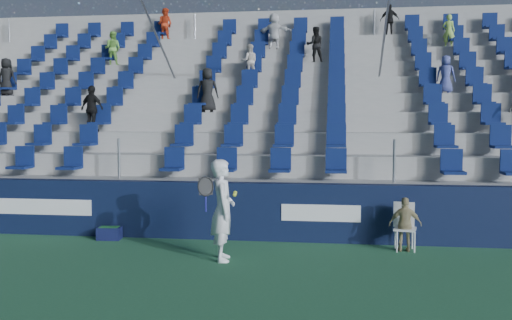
# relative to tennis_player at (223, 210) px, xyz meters

# --- Properties ---
(ground) EXTENTS (70.00, 70.00, 0.00)m
(ground) POSITION_rel_tennis_player_xyz_m (0.20, -1.34, -0.91)
(ground) COLOR #2C6741
(ground) RESTS_ON ground
(sponsor_wall) EXTENTS (24.00, 0.32, 1.20)m
(sponsor_wall) POSITION_rel_tennis_player_xyz_m (0.20, 1.81, -0.31)
(sponsor_wall) COLOR #0E1734
(sponsor_wall) RESTS_ON ground
(grandstand) EXTENTS (24.00, 8.17, 6.63)m
(grandstand) POSITION_rel_tennis_player_xyz_m (0.19, 6.90, 1.23)
(grandstand) COLOR #A3A49E
(grandstand) RESTS_ON ground
(tennis_player) EXTENTS (0.69, 0.73, 1.81)m
(tennis_player) POSITION_rel_tennis_player_xyz_m (0.00, 0.00, 0.00)
(tennis_player) COLOR white
(tennis_player) RESTS_ON ground
(line_judge_chair) EXTENTS (0.47, 0.49, 0.91)m
(line_judge_chair) POSITION_rel_tennis_player_xyz_m (3.31, 1.31, -0.39)
(line_judge_chair) COLOR white
(line_judge_chair) RESTS_ON ground
(line_judge) EXTENTS (0.62, 0.28, 1.04)m
(line_judge) POSITION_rel_tennis_player_xyz_m (3.31, 1.16, -0.39)
(line_judge) COLOR tan
(line_judge) RESTS_ON ground
(ball_bin) EXTENTS (0.50, 0.35, 0.27)m
(ball_bin) POSITION_rel_tennis_player_xyz_m (-2.70, 1.41, -0.76)
(ball_bin) COLOR #0F143A
(ball_bin) RESTS_ON ground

